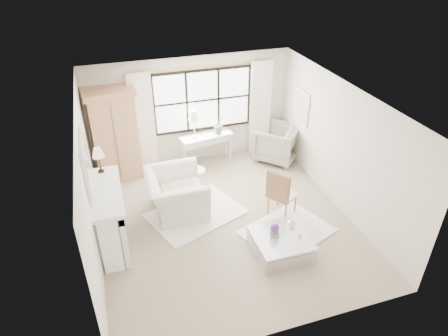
% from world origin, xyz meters
% --- Properties ---
extents(floor, '(5.50, 5.50, 0.00)m').
position_xyz_m(floor, '(0.00, 0.00, 0.00)').
color(floor, tan).
rests_on(floor, ground).
extents(ceiling, '(5.50, 5.50, 0.00)m').
position_xyz_m(ceiling, '(0.00, 0.00, 2.70)').
color(ceiling, silver).
rests_on(ceiling, ground).
extents(wall_back, '(5.00, 0.00, 5.00)m').
position_xyz_m(wall_back, '(0.00, 2.75, 1.35)').
color(wall_back, beige).
rests_on(wall_back, ground).
extents(wall_front, '(5.00, 0.00, 5.00)m').
position_xyz_m(wall_front, '(0.00, -2.75, 1.35)').
color(wall_front, beige).
rests_on(wall_front, ground).
extents(wall_left, '(0.00, 5.50, 5.50)m').
position_xyz_m(wall_left, '(-2.50, 0.00, 1.35)').
color(wall_left, silver).
rests_on(wall_left, ground).
extents(wall_right, '(0.00, 5.50, 5.50)m').
position_xyz_m(wall_right, '(2.50, 0.00, 1.35)').
color(wall_right, beige).
rests_on(wall_right, ground).
extents(window_pane, '(2.40, 0.02, 1.50)m').
position_xyz_m(window_pane, '(0.30, 2.73, 1.60)').
color(window_pane, silver).
rests_on(window_pane, wall_back).
extents(window_frame, '(2.50, 0.04, 1.50)m').
position_xyz_m(window_frame, '(0.30, 2.72, 1.60)').
color(window_frame, black).
rests_on(window_frame, wall_back).
extents(curtain_rod, '(3.30, 0.04, 0.04)m').
position_xyz_m(curtain_rod, '(0.30, 2.67, 2.47)').
color(curtain_rod, '#B6833F').
rests_on(curtain_rod, wall_back).
extents(curtain_left, '(0.55, 0.10, 2.47)m').
position_xyz_m(curtain_left, '(-1.20, 2.65, 1.24)').
color(curtain_left, white).
rests_on(curtain_left, ground).
extents(curtain_right, '(0.55, 0.10, 2.47)m').
position_xyz_m(curtain_right, '(1.80, 2.65, 1.24)').
color(curtain_right, white).
rests_on(curtain_right, ground).
extents(fireplace, '(0.58, 1.66, 1.26)m').
position_xyz_m(fireplace, '(-2.27, 0.00, 0.65)').
color(fireplace, white).
rests_on(fireplace, ground).
extents(mirror_frame, '(0.05, 1.15, 0.95)m').
position_xyz_m(mirror_frame, '(-2.47, 0.00, 1.84)').
color(mirror_frame, white).
rests_on(mirror_frame, wall_left).
extents(mirror_glass, '(0.02, 1.00, 0.80)m').
position_xyz_m(mirror_glass, '(-2.44, 0.00, 1.84)').
color(mirror_glass, '#B9BCC5').
rests_on(mirror_glass, wall_left).
extents(art_frame, '(0.04, 0.62, 0.82)m').
position_xyz_m(art_frame, '(2.47, 1.70, 1.55)').
color(art_frame, white).
rests_on(art_frame, wall_right).
extents(art_canvas, '(0.01, 0.52, 0.72)m').
position_xyz_m(art_canvas, '(2.45, 1.70, 1.55)').
color(art_canvas, beige).
rests_on(art_canvas, wall_right).
extents(mantel_lamp, '(0.22, 0.22, 0.51)m').
position_xyz_m(mantel_lamp, '(-2.27, 0.66, 1.65)').
color(mantel_lamp, black).
rests_on(mantel_lamp, fireplace).
extents(armoire, '(1.19, 0.81, 2.24)m').
position_xyz_m(armoire, '(-1.90, 2.45, 1.14)').
color(armoire, tan).
rests_on(armoire, floor).
extents(console_table, '(1.36, 0.66, 0.80)m').
position_xyz_m(console_table, '(0.28, 2.42, 0.40)').
color(console_table, silver).
rests_on(console_table, floor).
extents(console_lamp, '(0.28, 0.28, 0.69)m').
position_xyz_m(console_lamp, '(-0.01, 2.41, 1.36)').
color(console_lamp, '#BA9440').
rests_on(console_lamp, console_table).
extents(orchid_plant, '(0.36, 0.34, 0.51)m').
position_xyz_m(orchid_plant, '(0.62, 2.42, 1.06)').
color(orchid_plant, '#4F6946').
rests_on(orchid_plant, console_table).
extents(side_table, '(0.40, 0.40, 0.51)m').
position_xyz_m(side_table, '(-0.25, 1.37, 0.33)').
color(side_table, silver).
rests_on(side_table, floor).
extents(rug_left, '(2.23, 1.91, 0.03)m').
position_xyz_m(rug_left, '(-0.53, 0.43, 0.02)').
color(rug_left, white).
rests_on(rug_left, floor).
extents(rug_right, '(2.00, 1.76, 0.03)m').
position_xyz_m(rug_right, '(1.08, -0.70, 0.02)').
color(rug_right, white).
rests_on(rug_right, floor).
extents(club_armchair, '(1.20, 1.37, 0.88)m').
position_xyz_m(club_armchair, '(-0.86, 0.68, 0.44)').
color(club_armchair, silver).
rests_on(club_armchair, floor).
extents(wingback_chair, '(1.43, 1.43, 0.93)m').
position_xyz_m(wingback_chair, '(2.08, 2.08, 0.47)').
color(wingback_chair, '#A39A89').
rests_on(wingback_chair, floor).
extents(french_chair, '(0.67, 0.67, 1.08)m').
position_xyz_m(french_chair, '(1.20, -0.10, 0.31)').
color(french_chair, '#91633D').
rests_on(french_chair, floor).
extents(coffee_table, '(1.00, 1.00, 0.38)m').
position_xyz_m(coffee_table, '(0.70, -1.18, 0.18)').
color(coffee_table, silver).
rests_on(coffee_table, floor).
extents(planter_box, '(0.19, 0.19, 0.11)m').
position_xyz_m(planter_box, '(0.58, -1.12, 0.44)').
color(planter_box, slate).
rests_on(planter_box, coffee_table).
extents(planter_flowers, '(0.16, 0.16, 0.16)m').
position_xyz_m(planter_flowers, '(0.58, -1.12, 0.57)').
color(planter_flowers, '#613078').
rests_on(planter_flowers, planter_box).
extents(pillar_candle, '(0.08, 0.08, 0.12)m').
position_xyz_m(pillar_candle, '(1.00, -1.31, 0.44)').
color(pillar_candle, white).
rests_on(pillar_candle, coffee_table).
extents(coffee_vase, '(0.17, 0.17, 0.17)m').
position_xyz_m(coffee_vase, '(1.00, -0.96, 0.46)').
color(coffee_vase, silver).
rests_on(coffee_vase, coffee_table).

